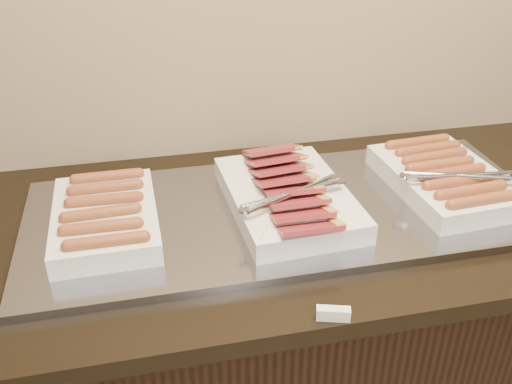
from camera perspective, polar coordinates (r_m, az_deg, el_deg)
The scene contains 6 objects.
counter at distance 1.63m, azimuth 2.27°, elevation -15.71°, with size 2.06×0.76×0.90m.
warming_tray at distance 1.34m, azimuth 3.14°, elevation -1.87°, with size 1.20×0.50×0.02m, color gray.
dish_left at distance 1.28m, azimuth -14.84°, elevation -2.42°, with size 0.23×0.33×0.07m.
dish_center at distance 1.31m, azimuth 3.20°, elevation -0.37°, with size 0.29×0.42×0.09m.
dish_right at distance 1.46m, azimuth 18.43°, elevation 1.36°, with size 0.28×0.38×0.08m.
label_holder at distance 1.06m, azimuth 7.73°, elevation -11.96°, with size 0.06×0.02×0.02m, color silver.
Camera 1 is at (-0.30, 1.04, 1.62)m, focal length 40.00 mm.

